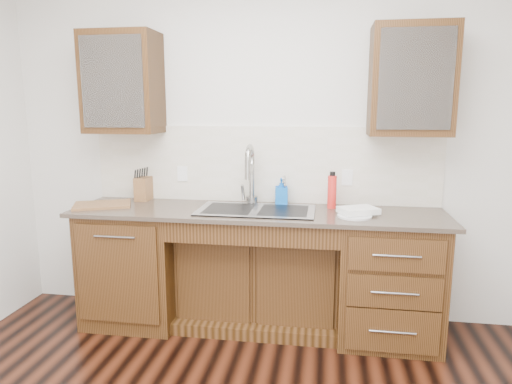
% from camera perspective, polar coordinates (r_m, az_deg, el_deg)
% --- Properties ---
extents(wall_back, '(4.00, 0.10, 2.70)m').
position_cam_1_polar(wall_back, '(3.61, 0.99, 5.85)').
color(wall_back, silver).
rests_on(wall_back, ground).
extents(base_cabinet_left, '(0.70, 0.62, 0.88)m').
position_cam_1_polar(base_cabinet_left, '(3.71, -14.71, -8.75)').
color(base_cabinet_left, '#593014').
rests_on(base_cabinet_left, ground).
extents(base_cabinet_center, '(1.20, 0.44, 0.70)m').
position_cam_1_polar(base_cabinet_center, '(3.57, 0.33, -10.72)').
color(base_cabinet_center, '#593014').
rests_on(base_cabinet_center, ground).
extents(base_cabinet_right, '(0.70, 0.62, 0.88)m').
position_cam_1_polar(base_cabinet_right, '(3.45, 16.16, -10.34)').
color(base_cabinet_right, '#593014').
rests_on(base_cabinet_right, ground).
extents(countertop, '(2.70, 0.65, 0.03)m').
position_cam_1_polar(countertop, '(3.31, 0.07, -2.56)').
color(countertop, '#84705B').
rests_on(countertop, base_cabinet_left).
extents(backsplash, '(2.70, 0.02, 0.59)m').
position_cam_1_polar(backsplash, '(3.56, 0.85, 3.44)').
color(backsplash, beige).
rests_on(backsplash, wall_back).
extents(sink, '(0.84, 0.46, 0.19)m').
position_cam_1_polar(sink, '(3.31, 0.03, -3.80)').
color(sink, '#9E9EA5').
rests_on(sink, countertop).
extents(faucet, '(0.04, 0.04, 0.40)m').
position_cam_1_polar(faucet, '(3.49, -0.52, 1.72)').
color(faucet, '#999993').
rests_on(faucet, countertop).
extents(filter_tap, '(0.02, 0.02, 0.24)m').
position_cam_1_polar(filter_tap, '(3.48, 3.57, 0.34)').
color(filter_tap, '#999993').
rests_on(filter_tap, countertop).
extents(upper_cabinet_left, '(0.55, 0.34, 0.75)m').
position_cam_1_polar(upper_cabinet_left, '(3.68, -16.32, 12.93)').
color(upper_cabinet_left, '#593014').
rests_on(upper_cabinet_left, wall_back).
extents(upper_cabinet_right, '(0.55, 0.34, 0.75)m').
position_cam_1_polar(upper_cabinet_right, '(3.39, 18.82, 13.03)').
color(upper_cabinet_right, '#593014').
rests_on(upper_cabinet_right, wall_back).
extents(outlet_left, '(0.08, 0.01, 0.12)m').
position_cam_1_polar(outlet_left, '(3.71, -9.19, 2.27)').
color(outlet_left, white).
rests_on(outlet_left, backsplash).
extents(outlet_right, '(0.08, 0.01, 0.12)m').
position_cam_1_polar(outlet_right, '(3.53, 11.33, 1.78)').
color(outlet_right, white).
rests_on(outlet_right, backsplash).
extents(soap_bottle, '(0.10, 0.11, 0.20)m').
position_cam_1_polar(soap_bottle, '(3.49, 3.19, 0.08)').
color(soap_bottle, blue).
rests_on(soap_bottle, countertop).
extents(water_bottle, '(0.08, 0.08, 0.24)m').
position_cam_1_polar(water_bottle, '(3.40, 9.48, 0.01)').
color(water_bottle, red).
rests_on(water_bottle, countertop).
extents(plate, '(0.26, 0.26, 0.01)m').
position_cam_1_polar(plate, '(3.18, 12.22, -2.95)').
color(plate, silver).
rests_on(plate, countertop).
extents(dish_towel, '(0.30, 0.27, 0.04)m').
position_cam_1_polar(dish_towel, '(3.23, 12.66, -2.25)').
color(dish_towel, beige).
rests_on(dish_towel, plate).
extents(knife_block, '(0.10, 0.17, 0.19)m').
position_cam_1_polar(knife_block, '(3.77, -13.85, 0.42)').
color(knife_block, brown).
rests_on(knife_block, countertop).
extents(cutting_board, '(0.49, 0.43, 0.02)m').
position_cam_1_polar(cutting_board, '(3.64, -18.66, -1.51)').
color(cutting_board, brown).
rests_on(cutting_board, countertop).
extents(cup_left_a, '(0.18, 0.18, 0.11)m').
position_cam_1_polar(cup_left_a, '(3.73, -17.76, 12.11)').
color(cup_left_a, white).
rests_on(cup_left_a, upper_cabinet_left).
extents(cup_left_b, '(0.11, 0.11, 0.09)m').
position_cam_1_polar(cup_left_b, '(3.66, -15.58, 12.13)').
color(cup_left_b, white).
rests_on(cup_left_b, upper_cabinet_left).
extents(cup_right_a, '(0.14, 0.14, 0.09)m').
position_cam_1_polar(cup_right_a, '(3.37, 16.74, 12.20)').
color(cup_right_a, white).
rests_on(cup_right_a, upper_cabinet_right).
extents(cup_right_b, '(0.11, 0.11, 0.10)m').
position_cam_1_polar(cup_right_b, '(3.41, 20.80, 12.03)').
color(cup_right_b, silver).
rests_on(cup_right_b, upper_cabinet_right).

